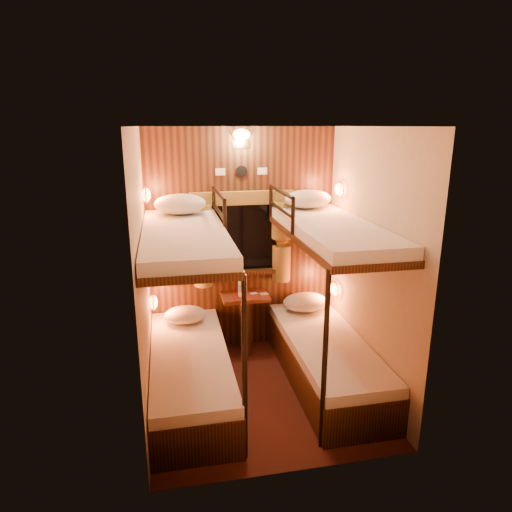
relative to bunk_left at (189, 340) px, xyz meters
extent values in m
plane|color=#36140E|center=(0.65, -0.07, -0.56)|extent=(2.10, 2.10, 0.00)
plane|color=silver|center=(0.65, -0.07, 1.84)|extent=(2.10, 2.10, 0.00)
plane|color=#C6B293|center=(0.65, 0.98, 0.64)|extent=(2.40, 0.00, 2.40)
plane|color=#C6B293|center=(0.65, -1.12, 0.64)|extent=(2.40, 0.00, 2.40)
plane|color=#C6B293|center=(-0.35, -0.07, 0.64)|extent=(0.00, 2.40, 2.40)
plane|color=#C6B293|center=(1.65, -0.07, 0.64)|extent=(0.00, 2.40, 2.40)
cube|color=black|center=(0.65, 0.97, 0.64)|extent=(2.00, 0.03, 2.40)
cube|color=black|center=(0.00, 0.00, -0.38)|extent=(0.70, 1.90, 0.35)
cube|color=white|center=(0.00, 0.00, -0.16)|extent=(0.68, 1.88, 0.10)
cube|color=black|center=(0.00, 0.00, 0.89)|extent=(0.70, 1.90, 0.06)
cube|color=white|center=(0.00, 0.00, 0.97)|extent=(0.68, 1.88, 0.10)
cylinder|color=black|center=(0.35, -0.90, 0.17)|extent=(0.04, 0.04, 1.45)
cylinder|color=black|center=(0.35, 0.88, 1.08)|extent=(0.04, 0.04, 0.32)
cylinder|color=black|center=(0.35, 0.03, 1.08)|extent=(0.04, 0.04, 0.32)
cylinder|color=black|center=(0.35, 0.46, 1.24)|extent=(0.04, 0.85, 0.04)
cylinder|color=black|center=(0.35, 0.46, 1.07)|extent=(0.03, 0.85, 0.03)
cube|color=black|center=(1.30, 0.00, -0.38)|extent=(0.70, 1.90, 0.35)
cube|color=white|center=(1.30, 0.00, -0.16)|extent=(0.68, 1.88, 0.10)
cube|color=black|center=(1.30, 0.00, 0.89)|extent=(0.70, 1.90, 0.06)
cube|color=white|center=(1.30, 0.00, 0.97)|extent=(0.68, 1.88, 0.10)
cylinder|color=black|center=(0.95, -0.90, 0.17)|extent=(0.04, 0.04, 1.45)
cylinder|color=black|center=(0.95, 0.88, 1.08)|extent=(0.04, 0.04, 0.32)
cylinder|color=black|center=(0.95, 0.03, 1.08)|extent=(0.04, 0.04, 0.32)
cylinder|color=black|center=(0.95, 0.46, 1.24)|extent=(0.04, 0.85, 0.04)
cylinder|color=black|center=(0.95, 0.46, 1.07)|extent=(0.03, 0.85, 0.03)
cube|color=black|center=(0.65, 0.95, 0.69)|extent=(0.98, 0.02, 0.78)
cube|color=black|center=(0.65, 0.94, 0.69)|extent=(0.90, 0.01, 0.70)
cube|color=black|center=(0.65, 0.90, 0.31)|extent=(1.00, 0.12, 0.04)
cube|color=olive|center=(0.65, 0.91, 1.12)|extent=(1.10, 0.06, 0.14)
cylinder|color=olive|center=(0.22, 0.90, 0.87)|extent=(0.22, 0.22, 0.40)
cylinder|color=olive|center=(0.22, 0.90, 0.64)|extent=(0.11, 0.11, 0.12)
cylinder|color=olive|center=(0.22, 0.90, 0.39)|extent=(0.20, 0.20, 0.40)
torus|color=#CF8C3C|center=(0.22, 0.90, 0.64)|extent=(0.14, 0.14, 0.02)
cylinder|color=olive|center=(1.08, 0.90, 0.87)|extent=(0.22, 0.22, 0.40)
cylinder|color=olive|center=(1.08, 0.90, 0.64)|extent=(0.11, 0.11, 0.12)
cylinder|color=olive|center=(1.08, 0.90, 0.39)|extent=(0.20, 0.20, 0.40)
torus|color=#CF8C3C|center=(1.08, 0.90, 0.64)|extent=(0.14, 0.14, 0.02)
cylinder|color=black|center=(0.65, 0.95, 1.39)|extent=(0.12, 0.02, 0.12)
cube|color=silver|center=(0.43, 0.95, 1.39)|extent=(0.10, 0.01, 0.07)
cube|color=silver|center=(0.87, 0.95, 1.39)|extent=(0.10, 0.01, 0.07)
cube|color=#CF8C3C|center=(0.65, 0.95, 1.66)|extent=(0.18, 0.01, 0.08)
ellipsoid|color=#FFCC8C|center=(0.65, 0.93, 1.76)|extent=(0.18, 0.09, 0.11)
ellipsoid|color=orange|center=(-0.31, 0.63, 0.14)|extent=(0.08, 0.20, 0.13)
torus|color=#CF8C3C|center=(-0.31, 0.63, 0.14)|extent=(0.02, 0.17, 0.17)
ellipsoid|color=orange|center=(-0.31, 0.63, 1.22)|extent=(0.08, 0.20, 0.13)
torus|color=#CF8C3C|center=(-0.31, 0.63, 1.22)|extent=(0.02, 0.17, 0.17)
ellipsoid|color=orange|center=(1.61, 0.63, 0.14)|extent=(0.08, 0.20, 0.13)
torus|color=#CF8C3C|center=(1.61, 0.63, 0.14)|extent=(0.02, 0.17, 0.17)
ellipsoid|color=orange|center=(1.61, 0.63, 1.22)|extent=(0.08, 0.20, 0.13)
torus|color=#CF8C3C|center=(1.61, 0.63, 1.22)|extent=(0.02, 0.17, 0.17)
cube|color=#5F2B15|center=(0.65, 0.78, 0.07)|extent=(0.50, 0.34, 0.04)
cube|color=black|center=(0.65, 0.78, -0.25)|extent=(0.08, 0.30, 0.61)
cube|color=maroon|center=(0.65, 0.78, 0.09)|extent=(0.30, 0.34, 0.01)
cylinder|color=#99BFE5|center=(0.61, 0.74, 0.21)|extent=(0.07, 0.07, 0.23)
cylinder|color=#426AC8|center=(0.61, 0.74, 0.19)|extent=(0.08, 0.08, 0.08)
cylinder|color=#426AC8|center=(0.61, 0.74, 0.34)|extent=(0.04, 0.04, 0.03)
cylinder|color=#99BFE5|center=(0.60, 0.77, 0.18)|extent=(0.06, 0.06, 0.18)
cylinder|color=#426AC8|center=(0.60, 0.77, 0.17)|extent=(0.06, 0.06, 0.06)
cylinder|color=#426AC8|center=(0.60, 0.77, 0.29)|extent=(0.03, 0.03, 0.03)
cube|color=silver|center=(0.85, 0.77, 0.09)|extent=(0.09, 0.07, 0.01)
cube|color=silver|center=(0.75, 0.80, 0.09)|extent=(0.09, 0.08, 0.01)
ellipsoid|color=silver|center=(0.00, 0.63, -0.02)|extent=(0.43, 0.31, 0.17)
ellipsoid|color=silver|center=(1.30, 0.69, -0.01)|extent=(0.49, 0.35, 0.19)
ellipsoid|color=silver|center=(0.00, 0.63, 1.13)|extent=(0.49, 0.35, 0.19)
ellipsoid|color=silver|center=(1.30, 0.71, 1.12)|extent=(0.48, 0.34, 0.19)
camera|label=1|loc=(-0.14, -3.75, 1.85)|focal=32.00mm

